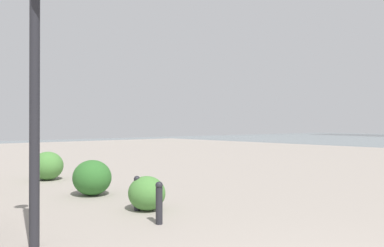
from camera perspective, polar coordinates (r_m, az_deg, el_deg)
name	(u,v)px	position (r m, az deg, el deg)	size (l,w,h in m)	color
lamppost	(35,56)	(5.54, -24.04, 9.88)	(0.98, 0.28, 4.04)	#232328
bollard_near	(159,202)	(6.30, -5.33, -12.47)	(0.13, 0.13, 0.74)	#232328
bollard_mid	(137,192)	(7.33, -8.87, -10.91)	(0.13, 0.13, 0.70)	#232328
shrub_low	(92,178)	(9.11, -15.82, -8.39)	(1.01, 0.91, 0.86)	#2D6628
shrub_round	(48,166)	(12.06, -22.27, -6.33)	(1.04, 0.94, 0.89)	#477F38
shrub_wide	(147,193)	(7.33, -7.31, -11.08)	(0.81, 0.73, 0.69)	#477F38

